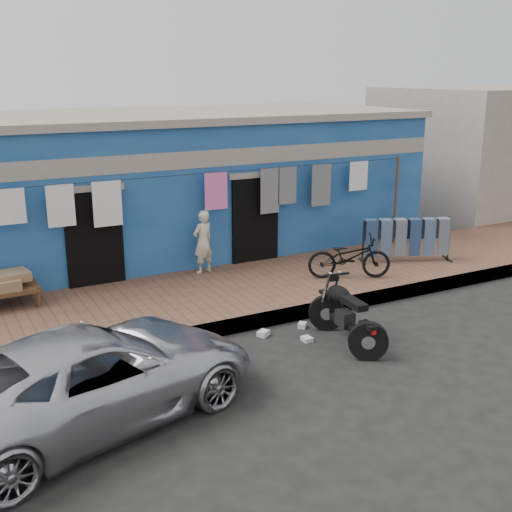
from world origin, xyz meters
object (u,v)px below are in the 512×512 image
Objects in this scene: car at (94,374)px; jeans_rack at (406,239)px; motorcycle at (347,313)px; bicycle at (349,252)px; seated_person at (203,242)px.

car is 2.16× the size of jeans_rack.
motorcycle is at bearing -143.11° from jeans_rack.
car is 6.39m from bicycle.
seated_person is 0.78× the size of motorcycle.
car is 8.22m from jeans_rack.
seated_person is 0.64× the size of jeans_rack.
jeans_rack is at bearing 145.13° from seated_person.
car reaches higher than motorcycle.
motorcycle is 0.83× the size of jeans_rack.
seated_person reaches higher than motorcycle.
bicycle is at bearing -81.58° from car.
bicycle is 0.81× the size of jeans_rack.
car is at bearing 139.94° from bicycle.
seated_person reaches higher than bicycle.
bicycle is at bearing 58.48° from motorcycle.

